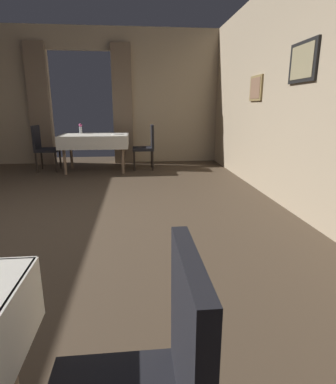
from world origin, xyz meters
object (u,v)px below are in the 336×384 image
Objects in this scene: chair_mid_left at (43,146)px; flower_vase_mid at (81,128)px; plate_mid_b at (118,134)px; dining_table_mid at (95,139)px; chair_mid_right at (147,145)px.

flower_vase_mid is at bearing 15.78° from chair_mid_left.
dining_table_mid is at bearing 175.14° from plate_mid_b.
flower_vase_mid is at bearing 171.04° from chair_mid_right.
chair_mid_left is 3.89× the size of plate_mid_b.
flower_vase_mid is 0.87m from plate_mid_b.
chair_mid_right reaches higher than dining_table_mid.
chair_mid_left reaches higher than plate_mid_b.
flower_vase_mid is 0.85× the size of plate_mid_b.
chair_mid_right is at bearing 5.05° from dining_table_mid.
dining_table_mid is 1.08m from chair_mid_left.
chair_mid_left reaches higher than dining_table_mid.
chair_mid_right reaches higher than plate_mid_b.
flower_vase_mid reaches higher than dining_table_mid.
chair_mid_right is 2.13m from chair_mid_left.
flower_vase_mid is (-1.38, 0.22, 0.34)m from chair_mid_right.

